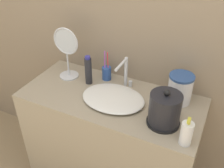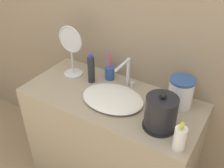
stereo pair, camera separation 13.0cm
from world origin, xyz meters
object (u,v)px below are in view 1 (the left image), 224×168
object	(u,v)px
lotion_bottle	(186,133)
shampoo_bottle	(88,70)
faucet	(125,71)
vanity_mirror	(67,51)
toothbrush_cup	(107,73)
electric_kettle	(165,110)
water_pitcher	(180,88)

from	to	relation	value
lotion_bottle	shampoo_bottle	size ratio (longest dim) A/B	0.83
faucet	lotion_bottle	bearing A→B (deg)	-34.83
vanity_mirror	faucet	bearing A→B (deg)	6.81
toothbrush_cup	faucet	bearing A→B (deg)	-12.85
faucet	shampoo_bottle	world-z (taller)	faucet
lotion_bottle	vanity_mirror	bearing A→B (deg)	162.31
faucet	shampoo_bottle	xyz separation A→B (m)	(-0.24, -0.06, -0.02)
electric_kettle	vanity_mirror	bearing A→B (deg)	166.09
faucet	toothbrush_cup	size ratio (longest dim) A/B	0.98
faucet	toothbrush_cup	bearing A→B (deg)	167.15
electric_kettle	toothbrush_cup	bearing A→B (deg)	151.19
water_pitcher	shampoo_bottle	bearing A→B (deg)	-173.64
lotion_bottle	shampoo_bottle	distance (m)	0.76
vanity_mirror	water_pitcher	world-z (taller)	vanity_mirror
shampoo_bottle	water_pitcher	distance (m)	0.60
faucet	vanity_mirror	distance (m)	0.42
faucet	water_pitcher	world-z (taller)	faucet
faucet	vanity_mirror	xyz separation A→B (m)	(-0.41, -0.05, 0.08)
electric_kettle	vanity_mirror	size ratio (longest dim) A/B	0.62
electric_kettle	faucet	bearing A→B (deg)	145.09
electric_kettle	shampoo_bottle	distance (m)	0.59
shampoo_bottle	faucet	bearing A→B (deg)	14.16
electric_kettle	vanity_mirror	xyz separation A→B (m)	(-0.74, 0.18, 0.11)
toothbrush_cup	vanity_mirror	size ratio (longest dim) A/B	0.58
toothbrush_cup	vanity_mirror	bearing A→B (deg)	-161.86
toothbrush_cup	lotion_bottle	xyz separation A→B (m)	(0.62, -0.36, 0.02)
faucet	lotion_bottle	world-z (taller)	faucet
water_pitcher	vanity_mirror	bearing A→B (deg)	-175.91
toothbrush_cup	shampoo_bottle	world-z (taller)	toothbrush_cup
vanity_mirror	shampoo_bottle	bearing A→B (deg)	-3.97
electric_kettle	water_pitcher	xyz separation A→B (m)	(0.02, 0.24, 0.00)
shampoo_bottle	vanity_mirror	size ratio (longest dim) A/B	0.56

